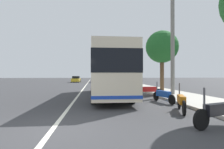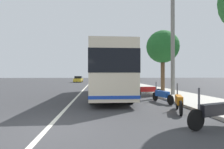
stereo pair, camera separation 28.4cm
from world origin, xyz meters
name	(u,v)px [view 1 (the left image)]	position (x,y,z in m)	size (l,w,h in m)	color
ground_plane	(52,130)	(0.00, 0.00, 0.00)	(220.00, 220.00, 0.00)	#38383A
sidewalk_curb	(166,93)	(10.00, -7.77, 0.07)	(110.00, 3.60, 0.14)	#B2ADA3
lane_divider_line	(79,94)	(10.00, 0.00, 0.00)	(110.00, 0.16, 0.01)	silver
coach_bus	(108,71)	(8.18, -2.39, 1.96)	(10.90, 2.60, 3.47)	beige
motorcycle_mid_row	(220,112)	(-0.19, -5.24, 0.48)	(0.86, 2.26, 1.27)	black
motorcycle_angled	(181,101)	(2.14, -5.16, 0.47)	(2.02, 0.79, 1.26)	black
motorcycle_nearest_curb	(163,95)	(4.80, -5.41, 0.46)	(2.20, 0.50, 1.23)	black
motorcycle_by_tree	(148,90)	(8.18, -5.56, 0.47)	(0.24, 2.27, 1.24)	black
car_side_street	(76,79)	(37.06, 2.89, 0.68)	(4.43, 1.92, 1.45)	gold
car_far_distant	(98,79)	(40.50, -2.38, 0.69)	(4.16, 2.12, 1.48)	#2D7238
car_ahead_same_lane	(97,79)	(34.83, -2.09, 0.69)	(4.23, 2.00, 1.44)	navy
roadside_tree_mid_block	(162,47)	(11.43, -8.00, 4.43)	(3.19, 3.19, 6.07)	brown
utility_pole	(173,43)	(8.04, -7.52, 4.21)	(0.31, 0.31, 8.42)	slate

